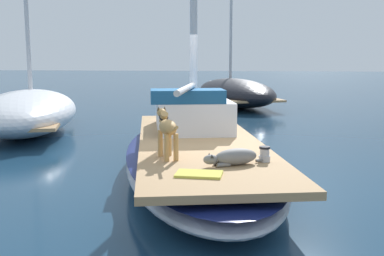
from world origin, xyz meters
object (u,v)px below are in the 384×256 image
at_px(sailboat_main, 198,157).
at_px(deck_winch, 264,154).
at_px(deck_towel, 199,174).
at_px(moored_boat_port_side, 28,111).
at_px(dog_tan, 167,129).
at_px(dog_grey, 234,157).
at_px(moored_boat_far_astern, 235,92).

distance_m(sailboat_main, deck_winch, 2.00).
bearing_deg(deck_towel, moored_boat_port_side, 129.27).
xyz_separation_m(dog_tan, deck_towel, (0.55, -0.93, -0.41)).
relative_size(sailboat_main, deck_winch, 36.19).
bearing_deg(deck_towel, sailboat_main, 95.90).
distance_m(dog_grey, moored_boat_far_astern, 13.78).
bearing_deg(deck_winch, moored_boat_far_astern, 93.04).
bearing_deg(moored_boat_far_astern, moored_boat_port_side, -125.21).
xyz_separation_m(dog_grey, moored_boat_far_astern, (-0.30, 13.78, -0.16)).
xyz_separation_m(deck_winch, moored_boat_far_astern, (-0.72, 13.52, -0.15)).
height_order(dog_grey, moored_boat_far_astern, moored_boat_far_astern).
xyz_separation_m(dog_tan, deck_winch, (1.37, -0.08, -0.32)).
height_order(dog_grey, moored_boat_port_side, moored_boat_port_side).
distance_m(dog_tan, moored_boat_port_side, 7.46).
bearing_deg(deck_towel, dog_grey, 55.65).
bearing_deg(deck_winch, sailboat_main, 123.43).
height_order(dog_tan, moored_boat_far_astern, moored_boat_far_astern).
relative_size(sailboat_main, dog_grey, 8.60).
xyz_separation_m(sailboat_main, dog_grey, (0.66, -1.89, 0.43)).
relative_size(sailboat_main, dog_tan, 8.56).
height_order(sailboat_main, dog_grey, dog_grey).
height_order(dog_tan, moored_boat_port_side, moored_boat_port_side).
bearing_deg(sailboat_main, dog_tan, -100.68).
relative_size(sailboat_main, moored_boat_port_side, 1.23).
height_order(deck_towel, moored_boat_port_side, moored_boat_port_side).
bearing_deg(deck_towel, dog_tan, 120.57).
bearing_deg(deck_towel, moored_boat_far_astern, 89.59).
bearing_deg(sailboat_main, deck_winch, -56.57).
relative_size(dog_tan, dog_grey, 1.00).
relative_size(moored_boat_port_side, moored_boat_far_astern, 0.79).
height_order(sailboat_main, deck_winch, deck_winch).
distance_m(moored_boat_port_side, moored_boat_far_astern, 9.52).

